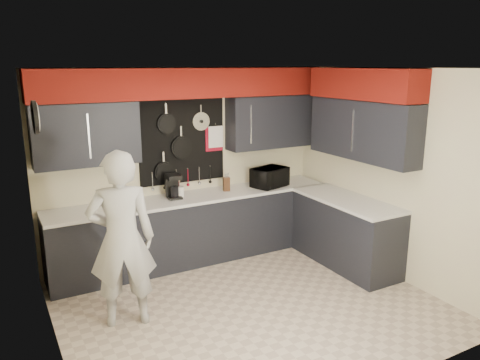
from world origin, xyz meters
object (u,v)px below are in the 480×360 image
coffee_maker (173,186)px  knife_block (226,184)px  microwave (270,177)px  person (122,240)px  utensil_crock (180,192)px

coffee_maker → knife_block: bearing=3.2°
microwave → knife_block: microwave is taller
coffee_maker → microwave: bearing=0.1°
knife_block → coffee_maker: (-0.77, 0.02, 0.07)m
microwave → coffee_maker: size_ratio=1.56×
knife_block → person: 2.13m
knife_block → person: (-1.78, -1.15, -0.10)m
knife_block → coffee_maker: size_ratio=0.60×
microwave → person: 2.66m
knife_block → utensil_crock: 0.69m
person → microwave: bearing=-142.3°
utensil_crock → coffee_maker: (-0.09, 0.01, 0.10)m
utensil_crock → coffee_maker: coffee_maker is taller
utensil_crock → person: size_ratio=0.08×
microwave → person: person is taller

